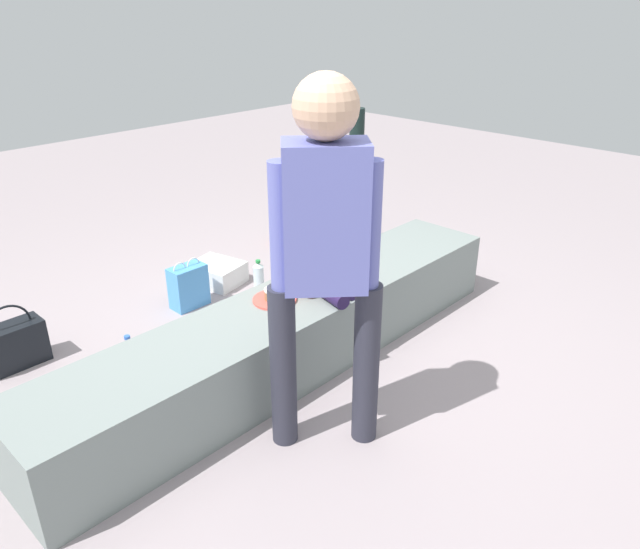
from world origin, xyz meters
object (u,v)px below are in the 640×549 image
at_px(child_seated, 319,253).
at_px(gift_bag, 188,286).
at_px(adult_standing, 325,241).
at_px(cake_box_white, 217,273).
at_px(party_cup_red, 278,237).
at_px(cake_plate, 275,297).
at_px(handbag_black_leather, 13,345).
at_px(water_bottle_far_side, 130,355).
at_px(water_bottle_near_gift, 259,276).

distance_m(child_seated, gift_bag, 1.08).
distance_m(adult_standing, cake_box_white, 1.92).
relative_size(party_cup_red, cake_box_white, 0.32).
bearing_deg(party_cup_red, cake_box_white, -163.63).
height_order(cake_plate, handbag_black_leather, cake_plate).
relative_size(adult_standing, cake_box_white, 4.63).
bearing_deg(cake_plate, water_bottle_far_side, 138.53).
relative_size(child_seated, water_bottle_near_gift, 2.38).
bearing_deg(gift_bag, cake_plate, -94.80).
height_order(child_seated, water_bottle_far_side, child_seated).
bearing_deg(handbag_black_leather, water_bottle_near_gift, -8.92).
distance_m(water_bottle_near_gift, cake_box_white, 0.31).
height_order(child_seated, water_bottle_near_gift, child_seated).
bearing_deg(cake_plate, gift_bag, 85.20).
xyz_separation_m(child_seated, water_bottle_near_gift, (0.30, 0.84, -0.50)).
bearing_deg(cake_plate, party_cup_red, 47.14).
bearing_deg(gift_bag, party_cup_red, 18.90).
relative_size(cake_plate, gift_bag, 0.72).
xyz_separation_m(party_cup_red, cake_box_white, (-0.76, -0.22, 0.02)).
bearing_deg(water_bottle_far_side, handbag_black_leather, 127.95).
bearing_deg(cake_box_white, child_seated, -98.56).
distance_m(gift_bag, handbag_black_leather, 1.02).
xyz_separation_m(cake_plate, water_bottle_far_side, (-0.56, 0.49, -0.30)).
relative_size(party_cup_red, handbag_black_leather, 0.30).
bearing_deg(handbag_black_leather, gift_bag, -5.93).
distance_m(water_bottle_far_side, handbag_black_leather, 0.62).
relative_size(water_bottle_near_gift, cake_box_white, 0.61).
height_order(water_bottle_far_side, cake_box_white, water_bottle_far_side).
distance_m(water_bottle_far_side, cake_box_white, 1.10).
xyz_separation_m(adult_standing, cake_box_white, (0.64, 1.60, -0.86)).
bearing_deg(adult_standing, water_bottle_near_gift, 59.76).
xyz_separation_m(cake_box_white, handbag_black_leather, (-1.34, -0.04, 0.05)).
xyz_separation_m(adult_standing, party_cup_red, (1.40, 1.82, -0.87)).
bearing_deg(cake_box_white, party_cup_red, 16.37).
bearing_deg(cake_box_white, gift_bag, -155.43).
bearing_deg(cake_plate, cake_box_white, 68.85).
bearing_deg(party_cup_red, handbag_black_leather, -172.77).
relative_size(water_bottle_near_gift, handbag_black_leather, 0.58).
relative_size(child_seated, handbag_black_leather, 1.39).
relative_size(cake_plate, water_bottle_near_gift, 1.10).
height_order(party_cup_red, cake_box_white, cake_box_white).
height_order(child_seated, handbag_black_leather, child_seated).
distance_m(gift_bag, water_bottle_near_gift, 0.48).
relative_size(water_bottle_near_gift, water_bottle_far_side, 0.95).
xyz_separation_m(water_bottle_near_gift, water_bottle_far_side, (-1.09, -0.26, 0.00)).
bearing_deg(gift_bag, adult_standing, -102.16).
bearing_deg(handbag_black_leather, cake_plate, -46.28).
bearing_deg(party_cup_red, gift_bag, -161.10).
bearing_deg(water_bottle_near_gift, party_cup_red, 38.39).
distance_m(party_cup_red, cake_box_white, 0.80).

